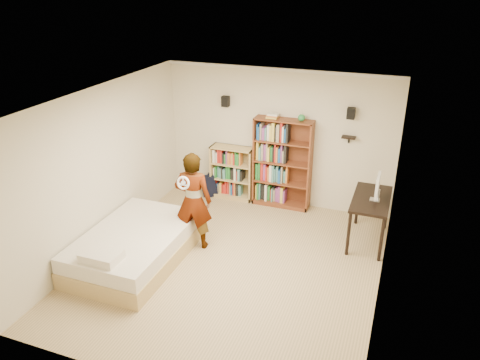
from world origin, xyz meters
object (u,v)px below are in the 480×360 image
object	(u,v)px
person	(193,201)
low_bookshelf	(232,173)
tall_bookshelf	(282,164)
computer_desk	(369,220)
daybed	(135,243)

from	to	relation	value
person	low_bookshelf	bearing A→B (deg)	-97.27
tall_bookshelf	low_bookshelf	size ratio (longest dim) A/B	1.63
low_bookshelf	person	xyz separation A→B (m)	(0.08, -1.98, 0.30)
tall_bookshelf	low_bookshelf	distance (m)	1.10
computer_desk	person	bearing A→B (deg)	-156.77
daybed	low_bookshelf	bearing A→B (deg)	77.17
tall_bookshelf	computer_desk	size ratio (longest dim) A/B	1.47
low_bookshelf	tall_bookshelf	bearing A→B (deg)	0.02
low_bookshelf	computer_desk	xyz separation A→B (m)	(2.82, -0.80, -0.13)
low_bookshelf	daybed	bearing A→B (deg)	-102.83
daybed	person	size ratio (longest dim) A/B	1.30
computer_desk	person	xyz separation A→B (m)	(-2.74, -1.17, 0.43)
low_bookshelf	person	bearing A→B (deg)	-87.61
tall_bookshelf	low_bookshelf	bearing A→B (deg)	-179.98
low_bookshelf	computer_desk	world-z (taller)	low_bookshelf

